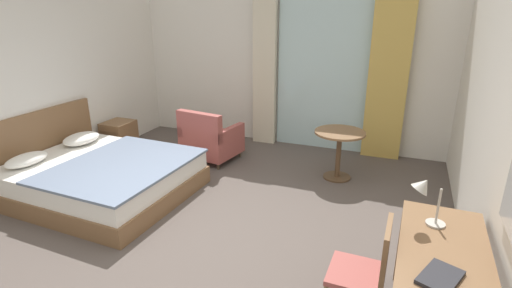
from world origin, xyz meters
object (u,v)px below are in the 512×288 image
object	(u,v)px
nightstand	(120,137)
desk_lamp	(426,192)
writing_desk	(442,263)
round_cafe_table	(339,144)
armchair_by_window	(210,140)
closed_book	(440,277)
bed	(98,175)
desk_chair	(368,269)

from	to	relation	value
nightstand	desk_lamp	distance (m)	5.10
writing_desk	round_cafe_table	distance (m)	2.89
nightstand	armchair_by_window	world-z (taller)	armchair_by_window
writing_desk	desk_lamp	distance (m)	0.50
closed_book	round_cafe_table	bearing A→B (deg)	134.02
writing_desk	round_cafe_table	bearing A→B (deg)	113.62
bed	nightstand	bearing A→B (deg)	120.13
writing_desk	desk_lamp	xyz separation A→B (m)	(-0.15, 0.30, 0.37)
bed	nightstand	size ratio (longest dim) A/B	4.27
nightstand	desk_lamp	bearing A→B (deg)	-24.07
writing_desk	nightstand	bearing A→B (deg)	153.64
writing_desk	desk_lamp	size ratio (longest dim) A/B	3.22
closed_book	armchair_by_window	size ratio (longest dim) A/B	0.34
nightstand	closed_book	xyz separation A→B (m)	(4.70, -2.68, 0.52)
closed_book	round_cafe_table	size ratio (longest dim) A/B	0.43
nightstand	writing_desk	size ratio (longest dim) A/B	0.40
armchair_by_window	bed	bearing A→B (deg)	-116.91
bed	closed_book	world-z (taller)	bed
closed_book	round_cafe_table	xyz separation A→B (m)	(-1.11, 2.97, -0.27)
nightstand	desk_chair	size ratio (longest dim) A/B	0.60
desk_lamp	round_cafe_table	xyz separation A→B (m)	(-1.01, 2.35, -0.53)
desk_lamp	closed_book	bearing A→B (deg)	-80.42
bed	closed_book	distance (m)	4.18
desk_chair	closed_book	bearing A→B (deg)	-37.65
desk_lamp	closed_book	distance (m)	0.69
closed_book	bed	bearing A→B (deg)	-175.33
nightstand	desk_chair	distance (m)	4.88
round_cafe_table	armchair_by_window	bearing A→B (deg)	-178.57
nightstand	writing_desk	xyz separation A→B (m)	(4.75, -2.35, 0.41)
nightstand	armchair_by_window	xyz separation A→B (m)	(1.58, 0.24, 0.07)
bed	desk_chair	world-z (taller)	bed
armchair_by_window	round_cafe_table	bearing A→B (deg)	1.43
nightstand	round_cafe_table	bearing A→B (deg)	4.64
closed_book	armchair_by_window	distance (m)	4.30
nightstand	bed	bearing A→B (deg)	-59.87
desk_lamp	writing_desk	bearing A→B (deg)	-63.17
armchair_by_window	round_cafe_table	world-z (taller)	armchair_by_window
closed_book	desk_lamp	bearing A→B (deg)	123.10
desk_chair	armchair_by_window	size ratio (longest dim) A/B	1.00
desk_lamp	armchair_by_window	xyz separation A→B (m)	(-3.02, 2.30, -0.71)
writing_desk	desk_lamp	bearing A→B (deg)	116.83
nightstand	round_cafe_table	xyz separation A→B (m)	(3.59, 0.29, 0.25)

